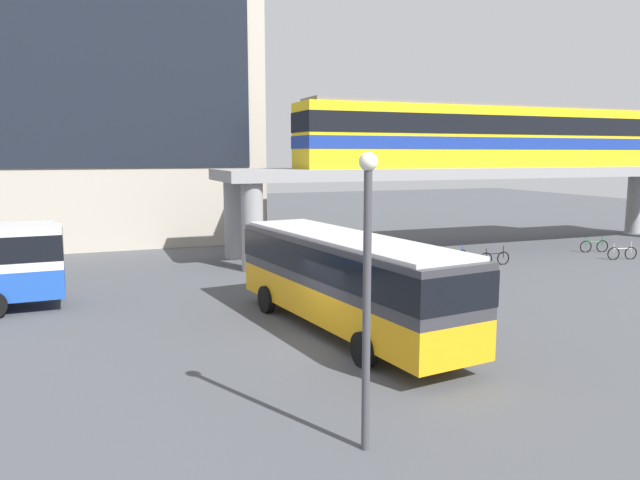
{
  "coord_description": "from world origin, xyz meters",
  "views": [
    {
      "loc": [
        -6.67,
        -16.66,
        5.84
      ],
      "look_at": [
        2.53,
        6.95,
        2.2
      ],
      "focal_mm": 33.66,
      "sensor_mm": 36.0,
      "label": 1
    }
  ],
  "objects_px": {
    "train": "(486,135)",
    "bicycle_blue": "(454,257)",
    "bicycle_silver": "(622,253)",
    "bus_main": "(345,273)",
    "pedestrian_walking_across": "(353,258)",
    "bicycle_red": "(419,268)",
    "pedestrian_near_building": "(344,252)",
    "station_building": "(74,100)",
    "bicycle_brown": "(387,263)",
    "bicycle_black": "(495,258)",
    "bicycle_green": "(594,246)"
  },
  "relations": [
    {
      "from": "bicycle_silver",
      "to": "bicycle_brown",
      "type": "height_order",
      "value": "same"
    },
    {
      "from": "bicycle_blue",
      "to": "bicycle_brown",
      "type": "relative_size",
      "value": 1.0
    },
    {
      "from": "bicycle_red",
      "to": "pedestrian_walking_across",
      "type": "relative_size",
      "value": 1.04
    },
    {
      "from": "bicycle_red",
      "to": "bicycle_brown",
      "type": "relative_size",
      "value": 0.99
    },
    {
      "from": "bus_main",
      "to": "bicycle_brown",
      "type": "distance_m",
      "value": 11.02
    },
    {
      "from": "station_building",
      "to": "pedestrian_near_building",
      "type": "bearing_deg",
      "value": -48.91
    },
    {
      "from": "station_building",
      "to": "pedestrian_near_building",
      "type": "xyz_separation_m",
      "value": [
        12.82,
        -14.7,
        -8.53
      ]
    },
    {
      "from": "bus_main",
      "to": "bicycle_red",
      "type": "bearing_deg",
      "value": 45.5
    },
    {
      "from": "bus_main",
      "to": "bicycle_green",
      "type": "relative_size",
      "value": 6.46
    },
    {
      "from": "bicycle_brown",
      "to": "pedestrian_walking_across",
      "type": "xyz_separation_m",
      "value": [
        -1.93,
        -0.09,
        0.44
      ]
    },
    {
      "from": "bus_main",
      "to": "bicycle_silver",
      "type": "height_order",
      "value": "bus_main"
    },
    {
      "from": "station_building",
      "to": "pedestrian_near_building",
      "type": "relative_size",
      "value": 13.61
    },
    {
      "from": "pedestrian_walking_across",
      "to": "bicycle_blue",
      "type": "bearing_deg",
      "value": 5.25
    },
    {
      "from": "station_building",
      "to": "bicycle_green",
      "type": "relative_size",
      "value": 13.12
    },
    {
      "from": "train",
      "to": "bicycle_black",
      "type": "height_order",
      "value": "train"
    },
    {
      "from": "bicycle_green",
      "to": "bicycle_blue",
      "type": "xyz_separation_m",
      "value": [
        -9.94,
        -0.1,
        0.0
      ]
    },
    {
      "from": "train",
      "to": "bicycle_green",
      "type": "xyz_separation_m",
      "value": [
        5.29,
        -3.82,
        -6.64
      ]
    },
    {
      "from": "train",
      "to": "bicycle_blue",
      "type": "xyz_separation_m",
      "value": [
        -4.65,
        -3.92,
        -6.64
      ]
    },
    {
      "from": "train",
      "to": "bicycle_red",
      "type": "height_order",
      "value": "train"
    },
    {
      "from": "station_building",
      "to": "bicycle_black",
      "type": "distance_m",
      "value": 28.18
    },
    {
      "from": "bicycle_brown",
      "to": "pedestrian_near_building",
      "type": "relative_size",
      "value": 1.06
    },
    {
      "from": "train",
      "to": "pedestrian_near_building",
      "type": "relative_size",
      "value": 14.34
    },
    {
      "from": "station_building",
      "to": "pedestrian_walking_across",
      "type": "relative_size",
      "value": 13.48
    },
    {
      "from": "bicycle_silver",
      "to": "bicycle_brown",
      "type": "bearing_deg",
      "value": 171.99
    },
    {
      "from": "bicycle_black",
      "to": "pedestrian_walking_across",
      "type": "bearing_deg",
      "value": 175.13
    },
    {
      "from": "pedestrian_near_building",
      "to": "bicycle_brown",
      "type": "bearing_deg",
      "value": -48.14
    },
    {
      "from": "train",
      "to": "bicycle_red",
      "type": "xyz_separation_m",
      "value": [
        -8.16,
        -6.16,
        -6.64
      ]
    },
    {
      "from": "bicycle_red",
      "to": "bicycle_green",
      "type": "xyz_separation_m",
      "value": [
        13.45,
        2.34,
        0.0
      ]
    },
    {
      "from": "station_building",
      "to": "bicycle_silver",
      "type": "relative_size",
      "value": 13.04
    },
    {
      "from": "bicycle_black",
      "to": "bicycle_blue",
      "type": "xyz_separation_m",
      "value": [
        -1.68,
        1.25,
        0.0
      ]
    },
    {
      "from": "pedestrian_walking_across",
      "to": "pedestrian_near_building",
      "type": "distance_m",
      "value": 1.88
    },
    {
      "from": "pedestrian_near_building",
      "to": "station_building",
      "type": "bearing_deg",
      "value": 131.09
    },
    {
      "from": "station_building",
      "to": "bicycle_green",
      "type": "distance_m",
      "value": 33.98
    },
    {
      "from": "bus_main",
      "to": "pedestrian_near_building",
      "type": "bearing_deg",
      "value": 66.46
    },
    {
      "from": "station_building",
      "to": "bus_main",
      "type": "bearing_deg",
      "value": -72.18
    },
    {
      "from": "bus_main",
      "to": "pedestrian_walking_across",
      "type": "height_order",
      "value": "bus_main"
    },
    {
      "from": "train",
      "to": "bicycle_green",
      "type": "bearing_deg",
      "value": -35.8
    },
    {
      "from": "bicycle_brown",
      "to": "bicycle_black",
      "type": "bearing_deg",
      "value": -7.21
    },
    {
      "from": "bicycle_silver",
      "to": "bus_main",
      "type": "bearing_deg",
      "value": -160.69
    },
    {
      "from": "bicycle_black",
      "to": "pedestrian_near_building",
      "type": "distance_m",
      "value": 8.02
    },
    {
      "from": "bicycle_black",
      "to": "station_building",
      "type": "bearing_deg",
      "value": 139.87
    },
    {
      "from": "bus_main",
      "to": "bicycle_silver",
      "type": "relative_size",
      "value": 6.42
    },
    {
      "from": "bicycle_green",
      "to": "bicycle_silver",
      "type": "relative_size",
      "value": 0.99
    },
    {
      "from": "bus_main",
      "to": "pedestrian_near_building",
      "type": "distance_m",
      "value": 11.72
    },
    {
      "from": "bicycle_red",
      "to": "bicycle_silver",
      "type": "bearing_deg",
      "value": -0.83
    },
    {
      "from": "bicycle_silver",
      "to": "pedestrian_walking_across",
      "type": "bearing_deg",
      "value": 173.27
    },
    {
      "from": "train",
      "to": "bicycle_blue",
      "type": "height_order",
      "value": "train"
    },
    {
      "from": "train",
      "to": "bicycle_green",
      "type": "relative_size",
      "value": 13.82
    },
    {
      "from": "pedestrian_near_building",
      "to": "bicycle_black",
      "type": "bearing_deg",
      "value": -18.34
    },
    {
      "from": "bicycle_blue",
      "to": "pedestrian_near_building",
      "type": "bearing_deg",
      "value": 167.93
    }
  ]
}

